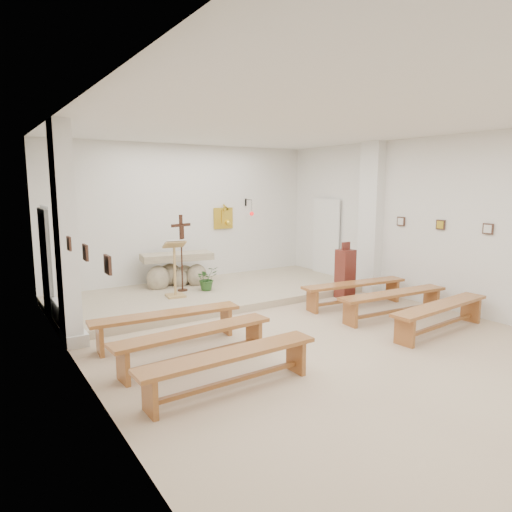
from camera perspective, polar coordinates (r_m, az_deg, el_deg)
ground at (r=7.69m, az=7.18°, el=-10.38°), size 7.00×10.00×0.00m
wall_left at (r=5.72m, az=-20.33°, el=0.44°), size 0.02×10.00×3.50m
wall_right at (r=9.91m, az=23.10°, el=3.70°), size 0.02×10.00×3.50m
wall_back at (r=11.55m, az=-8.78°, el=4.98°), size 7.00×0.02×3.50m
ceiling at (r=7.32m, az=7.75°, el=16.35°), size 7.00×10.00×0.02m
sanctuary_platform at (r=10.48m, az=-5.22°, el=-4.64°), size 6.98×3.00×0.15m
pilaster_left at (r=7.69m, az=-22.73°, el=2.38°), size 0.26×0.55×3.50m
pilaster_right at (r=11.07m, az=14.15°, el=4.64°), size 0.26×0.55×3.50m
gold_wall_relief at (r=12.00m, az=-4.11°, el=4.73°), size 0.55×0.04×0.55m
sanctuary_lamp at (r=12.12m, az=-0.63°, el=5.56°), size 0.11×0.36×0.44m
station_frame_left_front at (r=4.96m, az=-18.05°, el=-1.04°), size 0.03×0.20×0.20m
station_frame_left_mid at (r=5.92m, az=-20.55°, el=0.41°), size 0.03×0.20×0.20m
station_frame_left_rear at (r=6.90m, az=-22.34°, el=1.46°), size 0.03×0.20×0.20m
station_frame_right_front at (r=9.47m, az=27.01°, el=3.04°), size 0.03×0.20×0.20m
station_frame_right_mid at (r=10.01m, az=22.08°, el=3.64°), size 0.03×0.20×0.20m
station_frame_right_rear at (r=10.62m, az=17.67°, el=4.15°), size 0.03×0.20×0.20m
radiator_left at (r=8.64m, az=-23.36°, el=-7.01°), size 0.10×0.85×0.52m
radiator_right at (r=11.79m, az=11.59°, el=-2.28°), size 0.10×0.85×0.52m
altar at (r=10.97m, az=-9.91°, el=-1.97°), size 1.72×0.88×0.85m
lectern at (r=9.82m, az=-10.10°, el=-1.54°), size 0.49×0.43×1.25m
crucifix_stand at (r=10.29m, az=-9.29°, el=1.08°), size 0.51×0.23×1.72m
potted_plant at (r=10.41m, az=-6.16°, el=-2.80°), size 0.50×0.44×0.54m
donation_pedestal at (r=10.42m, az=11.07°, el=-2.14°), size 0.34×0.34×1.27m
bench_left_front at (r=7.51m, az=-11.08°, el=-7.89°), size 2.43×0.57×0.51m
bench_right_front at (r=9.77m, az=12.21°, el=-3.97°), size 2.44×0.66×0.51m
bench_left_second at (r=6.61m, az=-7.71°, el=-10.17°), size 2.43×0.53×0.51m
bench_right_second at (r=9.09m, az=16.80°, el=-5.13°), size 2.43×0.57×0.51m
bench_left_third at (r=5.76m, az=-3.24°, el=-13.09°), size 2.42×0.45×0.51m
bench_right_third at (r=8.49m, az=22.10°, el=-6.42°), size 2.44×0.60×0.51m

